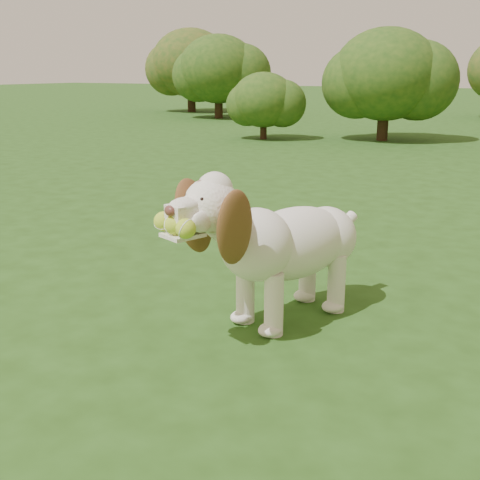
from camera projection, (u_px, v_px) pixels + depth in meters
The scene contains 6 objects.
ground at pixel (313, 312), 3.15m from camera, with size 80.00×80.00×0.00m, color #224513.
dog at pixel (279, 240), 2.92m from camera, with size 0.70×1.20×0.80m.
shrub_a at pixel (264, 100), 10.68m from camera, with size 1.14×1.14×1.18m.
shrub_e at pixel (218, 69), 15.13m from camera, with size 2.00×2.00×2.07m.
shrub_g at pixel (191, 63), 17.42m from camera, with size 2.29×2.29×2.37m.
shrub_b at pixel (386, 75), 10.36m from camera, with size 1.86×1.86×1.92m.
Camera 1 is at (1.08, -2.75, 1.23)m, focal length 45.00 mm.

